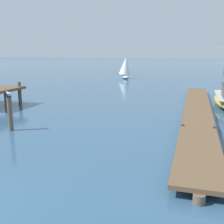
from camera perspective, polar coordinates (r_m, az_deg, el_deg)
floating_dock at (r=19.79m, az=17.20°, el=0.28°), size 2.80×23.82×0.53m
mooring_piling at (r=16.19m, az=-20.28°, el=-0.16°), size 0.30×0.30×1.95m
perched_seagull at (r=16.00m, az=-20.55°, el=3.64°), size 0.38×0.20×0.26m
distant_sailboat at (r=46.06m, az=2.74°, el=9.07°), size 2.72×3.77×3.94m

